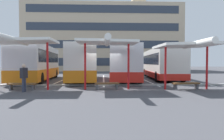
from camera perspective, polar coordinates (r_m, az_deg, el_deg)
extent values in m
plane|color=#47474C|center=(15.44, -2.36, -4.59)|extent=(160.00, 160.00, 0.00)
cube|color=#C6B293|center=(50.00, -2.43, 8.34)|extent=(34.29, 15.79, 14.58)
cube|color=#2D3847|center=(41.77, -2.41, 2.33)|extent=(31.55, 0.08, 1.60)
cube|color=#2D3847|center=(41.95, -2.42, 7.31)|extent=(31.55, 0.08, 1.60)
cube|color=#2D3847|center=(42.44, -2.43, 12.22)|extent=(31.55, 0.08, 1.60)
cube|color=#2D3847|center=(43.24, -2.44, 16.97)|extent=(31.55, 0.08, 1.60)
cube|color=#C6B293|center=(52.39, 7.45, 17.72)|extent=(3.20, 3.20, 2.80)
cube|color=silver|center=(21.59, -20.31, 2.12)|extent=(3.38, 11.24, 3.18)
cube|color=orange|center=(21.61, -20.28, -0.84)|extent=(3.43, 11.28, 0.94)
cube|color=black|center=(21.60, -20.33, 3.46)|extent=(3.34, 10.36, 1.07)
cube|color=black|center=(26.98, -17.63, 2.92)|extent=(2.21, 0.26, 1.91)
cube|color=silver|center=(20.33, -21.28, 7.12)|extent=(1.68, 2.31, 0.36)
cylinder|color=black|center=(25.72, -20.76, -0.96)|extent=(0.38, 1.02, 1.00)
cylinder|color=black|center=(25.27, -15.67, -0.95)|extent=(0.38, 1.02, 1.00)
cylinder|color=black|center=(18.18, -26.67, -2.23)|extent=(0.38, 1.02, 1.00)
cylinder|color=black|center=(17.54, -19.55, -2.27)|extent=(0.38, 1.02, 1.00)
cube|color=silver|center=(20.78, -8.32, 2.13)|extent=(3.21, 11.52, 3.10)
cube|color=orange|center=(20.81, -8.30, -0.86)|extent=(3.25, 11.56, 0.93)
cube|color=black|center=(20.79, -8.32, 3.55)|extent=(3.18, 10.61, 0.96)
cube|color=black|center=(26.44, -7.89, 2.91)|extent=(2.16, 0.22, 1.86)
cube|color=silver|center=(19.44, -8.49, 7.24)|extent=(1.62, 2.29, 0.36)
cylinder|color=black|center=(24.96, -10.56, -0.95)|extent=(0.37, 1.02, 1.00)
cylinder|color=black|center=(24.89, -5.37, -0.93)|extent=(0.37, 1.02, 1.00)
cylinder|color=black|center=(16.83, -12.63, -2.38)|extent=(0.37, 1.02, 1.00)
cylinder|color=black|center=(16.73, -4.93, -2.37)|extent=(0.37, 1.02, 1.00)
cube|color=silver|center=(21.40, 3.54, 2.09)|extent=(3.49, 12.53, 3.06)
cube|color=red|center=(21.43, 3.53, -0.93)|extent=(3.53, 12.57, 0.80)
cube|color=black|center=(21.40, 3.54, 3.43)|extent=(3.45, 11.54, 0.96)
cube|color=black|center=(27.55, 3.18, 2.84)|extent=(2.25, 0.25, 1.84)
cube|color=silver|center=(19.93, 3.67, 7.02)|extent=(1.70, 2.31, 0.36)
cylinder|color=black|center=(26.01, 0.66, -0.80)|extent=(0.38, 1.02, 1.00)
cylinder|color=black|center=(26.06, 5.84, -0.80)|extent=(0.38, 1.02, 1.00)
cylinder|color=black|center=(16.86, -0.04, -2.33)|extent=(0.38, 1.02, 1.00)
cylinder|color=black|center=(16.94, 7.94, -2.32)|extent=(0.38, 1.02, 1.00)
cube|color=silver|center=(23.33, 13.67, 1.92)|extent=(3.44, 11.76, 2.98)
cube|color=red|center=(23.36, 13.65, -1.02)|extent=(3.48, 11.80, 0.57)
cube|color=black|center=(23.33, 13.68, 2.91)|extent=(3.40, 10.84, 1.07)
cube|color=black|center=(29.00, 11.35, 2.66)|extent=(2.26, 0.25, 1.79)
cube|color=silver|center=(21.97, 14.48, 6.27)|extent=(1.70, 2.31, 0.36)
cylinder|color=black|center=(27.30, 9.42, -0.69)|extent=(0.37, 1.02, 1.00)
cylinder|color=black|center=(27.71, 14.28, -0.69)|extent=(0.37, 1.02, 1.00)
cylinder|color=black|center=(19.02, 12.72, -1.88)|extent=(0.37, 1.02, 1.00)
cylinder|color=black|center=(19.60, 19.54, -1.83)|extent=(0.37, 1.02, 1.00)
cube|color=white|center=(23.32, -23.69, -2.51)|extent=(0.16, 14.00, 0.01)
cube|color=white|center=(22.14, -13.42, -2.63)|extent=(0.16, 14.00, 0.01)
cube|color=white|center=(21.74, -2.38, -2.66)|extent=(0.16, 14.00, 0.01)
cube|color=white|center=(22.15, 8.65, -2.60)|extent=(0.16, 14.00, 0.01)
cube|color=white|center=(23.33, 18.92, -2.45)|extent=(0.16, 14.00, 0.01)
cylinder|color=red|center=(13.84, -17.83, 1.00)|extent=(0.14, 0.14, 3.11)
cube|color=white|center=(14.45, -24.42, 7.44)|extent=(4.38, 2.76, 0.25)
cylinder|color=white|center=(13.32, -26.41, 7.76)|extent=(0.36, 4.37, 0.36)
cube|color=brown|center=(14.49, -24.18, -3.62)|extent=(1.79, 0.47, 0.10)
cube|color=#4C4C51|center=(14.82, -26.80, -4.41)|extent=(0.13, 0.34, 0.35)
cube|color=#4C4C51|center=(14.23, -21.43, -4.59)|extent=(0.13, 0.34, 0.35)
cylinder|color=red|center=(13.48, -7.63, 0.98)|extent=(0.14, 0.14, 3.08)
cylinder|color=red|center=(13.53, 4.70, 1.00)|extent=(0.14, 0.14, 3.08)
cube|color=white|center=(13.49, -1.46, 7.88)|extent=(3.90, 2.82, 0.23)
cylinder|color=white|center=(12.24, -1.36, 8.34)|extent=(0.36, 3.90, 0.36)
cube|color=brown|center=(13.55, -1.45, -3.82)|extent=(1.66, 0.62, 0.10)
cube|color=#4C4C51|center=(13.50, -4.24, -4.80)|extent=(0.16, 0.35, 0.35)
cube|color=#4C4C51|center=(13.69, 1.30, -4.71)|extent=(0.16, 0.35, 0.35)
cylinder|color=red|center=(13.89, 14.93, 0.55)|extent=(0.14, 0.14, 2.88)
cylinder|color=red|center=(14.99, 25.35, 0.53)|extent=(0.14, 0.14, 2.88)
cube|color=white|center=(14.42, 20.42, 6.58)|extent=(3.84, 3.39, 0.28)
cylinder|color=white|center=(13.02, 23.07, 6.93)|extent=(0.36, 3.84, 0.36)
cube|color=brown|center=(14.45, 20.28, -3.58)|extent=(1.89, 0.66, 0.10)
cube|color=#4C4C51|center=(14.10, 17.54, -4.60)|extent=(0.16, 0.35, 0.35)
cube|color=#4C4C51|center=(14.88, 22.85, -4.32)|extent=(0.16, 0.35, 0.35)
cube|color=#ADADA8|center=(15.72, -2.36, -4.26)|extent=(44.00, 0.24, 0.12)
cylinder|color=#33384C|center=(13.42, -23.92, -3.95)|extent=(0.14, 0.14, 0.84)
cylinder|color=#33384C|center=(13.57, -23.51, -3.88)|extent=(0.14, 0.14, 0.84)
cube|color=#26262D|center=(13.44, -23.76, -0.78)|extent=(0.32, 0.53, 0.63)
sphere|color=beige|center=(13.43, -23.78, 1.06)|extent=(0.23, 0.23, 0.23)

